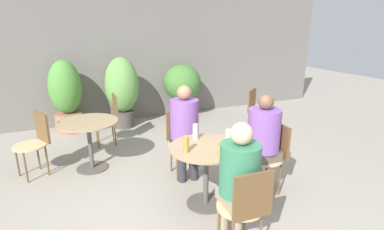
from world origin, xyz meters
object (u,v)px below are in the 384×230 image
at_px(bistro_chair_0, 246,204).
at_px(beer_glass_2, 195,132).
at_px(beer_glass_0, 221,149).
at_px(bistro_chair_4, 256,108).
at_px(potted_plant_2, 182,85).
at_px(cafe_table_far, 89,132).
at_px(seated_person_2, 185,125).
at_px(seated_person_1, 262,137).
at_px(cafe_table_near, 206,160).
at_px(bistro_chair_3, 36,138).
at_px(potted_plant_1, 122,88).
at_px(bistro_chair_1, 272,152).
at_px(seated_person_0, 239,176).
at_px(potted_plant_0, 66,95).
at_px(bistro_chair_5, 110,115).
at_px(bistro_chair_2, 181,137).
at_px(beer_glass_3, 186,144).
at_px(beer_glass_1, 228,137).

relative_size(bistro_chair_0, beer_glass_2, 4.73).
bearing_deg(beer_glass_0, bistro_chair_4, 47.25).
bearing_deg(potted_plant_2, cafe_table_far, -139.03).
distance_m(bistro_chair_0, seated_person_2, 1.58).
bearing_deg(beer_glass_0, beer_glass_2, 96.04).
xyz_separation_m(seated_person_1, beer_glass_2, (-0.73, 0.29, 0.08)).
xyz_separation_m(cafe_table_near, bistro_chair_4, (1.84, 1.69, -0.03)).
bearing_deg(bistro_chair_3, potted_plant_2, 95.01).
relative_size(bistro_chair_4, potted_plant_1, 0.61).
bearing_deg(seated_person_1, bistro_chair_0, -39.57).
bearing_deg(potted_plant_2, beer_glass_2, -108.60).
bearing_deg(potted_plant_1, bistro_chair_4, -33.79).
bearing_deg(potted_plant_1, bistro_chair_1, -69.54).
bearing_deg(seated_person_1, bistro_chair_4, 149.20).
height_order(bistro_chair_0, seated_person_1, seated_person_1).
relative_size(seated_person_0, seated_person_2, 0.96).
xyz_separation_m(bistro_chair_4, potted_plant_0, (-3.19, 1.58, 0.21)).
xyz_separation_m(bistro_chair_1, beer_glass_0, (-0.82, -0.22, 0.26)).
bearing_deg(bistro_chair_1, bistro_chair_5, -143.93).
height_order(seated_person_2, beer_glass_2, seated_person_2).
bearing_deg(seated_person_2, bistro_chair_4, 30.91).
height_order(cafe_table_far, potted_plant_0, potted_plant_0).
height_order(bistro_chair_2, beer_glass_3, beer_glass_3).
bearing_deg(cafe_table_near, potted_plant_1, 95.92).
bearing_deg(bistro_chair_5, potted_plant_1, 155.70).
relative_size(bistro_chair_1, bistro_chair_4, 1.00).
relative_size(seated_person_0, potted_plant_1, 0.87).
relative_size(cafe_table_far, bistro_chair_0, 0.96).
xyz_separation_m(cafe_table_near, seated_person_2, (0.03, 0.71, 0.19)).
relative_size(cafe_table_near, bistro_chair_4, 0.96).
xyz_separation_m(cafe_table_far, beer_glass_3, (0.85, -1.49, 0.25)).
bearing_deg(seated_person_0, bistro_chair_3, -50.01).
relative_size(bistro_chair_4, seated_person_0, 0.71).
distance_m(bistro_chair_1, seated_person_0, 1.13).
height_order(bistro_chair_3, bistro_chair_4, same).
distance_m(seated_person_0, potted_plant_2, 4.12).
height_order(bistro_chair_4, potted_plant_0, potted_plant_0).
bearing_deg(bistro_chair_4, cafe_table_far, 147.22).
bearing_deg(potted_plant_0, bistro_chair_0, -72.33).
distance_m(bistro_chair_0, bistro_chair_1, 1.21).
bearing_deg(bistro_chair_3, beer_glass_2, 26.88).
distance_m(seated_person_0, beer_glass_3, 0.71).
xyz_separation_m(bistro_chair_0, bistro_chair_3, (-1.75, 2.43, 0.00)).
relative_size(bistro_chair_0, potted_plant_2, 0.73).
height_order(beer_glass_0, beer_glass_3, beer_glass_3).
height_order(beer_glass_1, potted_plant_1, potted_plant_1).
relative_size(beer_glass_2, potted_plant_1, 0.13).
xyz_separation_m(seated_person_2, beer_glass_3, (-0.29, -0.75, 0.06)).
xyz_separation_m(cafe_table_near, beer_glass_2, (-0.02, 0.26, 0.25)).
bearing_deg(bistro_chair_0, seated_person_0, -90.00).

